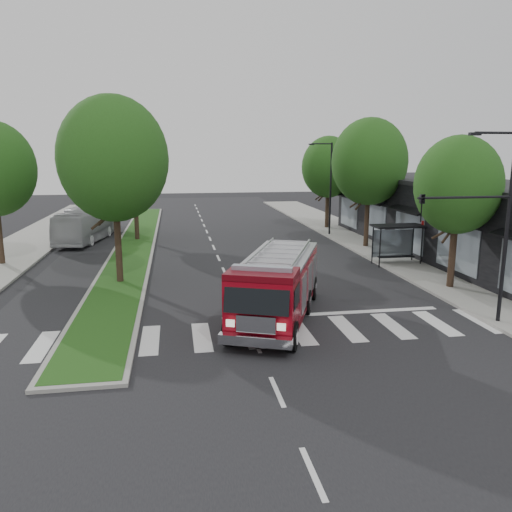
% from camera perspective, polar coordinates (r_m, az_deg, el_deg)
% --- Properties ---
extents(ground, '(140.00, 140.00, 0.00)m').
position_cam_1_polar(ground, '(23.05, -1.65, -6.32)').
color(ground, black).
rests_on(ground, ground).
extents(sidewalk_right, '(5.00, 80.00, 0.15)m').
position_cam_1_polar(sidewalk_right, '(35.97, 16.22, -0.09)').
color(sidewalk_right, gray).
rests_on(sidewalk_right, ground).
extents(median, '(3.00, 50.00, 0.15)m').
position_cam_1_polar(median, '(40.47, -13.59, 1.33)').
color(median, gray).
rests_on(median, ground).
extents(storefront_row, '(8.00, 30.00, 5.00)m').
position_cam_1_polar(storefront_row, '(37.74, 22.63, 3.75)').
color(storefront_row, black).
rests_on(storefront_row, ground).
extents(bus_shelter, '(3.20, 1.60, 2.61)m').
position_cam_1_polar(bus_shelter, '(33.43, 15.76, 2.49)').
color(bus_shelter, black).
rests_on(bus_shelter, ground).
extents(tree_right_near, '(4.40, 4.40, 8.05)m').
position_cam_1_polar(tree_right_near, '(27.81, 22.08, 7.50)').
color(tree_right_near, black).
rests_on(tree_right_near, ground).
extents(tree_right_mid, '(5.60, 5.60, 9.72)m').
position_cam_1_polar(tree_right_mid, '(38.53, 12.83, 10.45)').
color(tree_right_mid, black).
rests_on(tree_right_mid, ground).
extents(tree_right_far, '(5.00, 5.00, 8.73)m').
position_cam_1_polar(tree_right_far, '(47.96, 8.26, 10.03)').
color(tree_right_far, black).
rests_on(tree_right_far, ground).
extents(tree_median_near, '(5.80, 5.80, 10.16)m').
position_cam_1_polar(tree_median_near, '(27.90, -15.99, 10.60)').
color(tree_median_near, black).
rests_on(tree_median_near, ground).
extents(tree_median_far, '(5.60, 5.60, 9.72)m').
position_cam_1_polar(tree_median_far, '(41.85, -13.82, 10.48)').
color(tree_median_far, black).
rests_on(tree_median_far, ground).
extents(streetlight_right_near, '(4.08, 0.22, 8.00)m').
position_cam_1_polar(streetlight_right_near, '(22.25, 25.05, 4.25)').
color(streetlight_right_near, black).
rests_on(streetlight_right_near, ground).
extents(streetlight_right_far, '(2.11, 0.20, 8.00)m').
position_cam_1_polar(streetlight_right_far, '(43.86, 8.34, 8.10)').
color(streetlight_right_far, black).
rests_on(streetlight_right_far, ground).
extents(fire_engine, '(5.73, 9.18, 3.07)m').
position_cam_1_polar(fire_engine, '(21.62, 2.41, -3.49)').
color(fire_engine, '#5D050D').
rests_on(fire_engine, ground).
extents(city_bus, '(4.05, 10.31, 2.80)m').
position_cam_1_polar(city_bus, '(43.61, -18.63, 3.53)').
color(city_bus, '#ADADB1').
rests_on(city_bus, ground).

